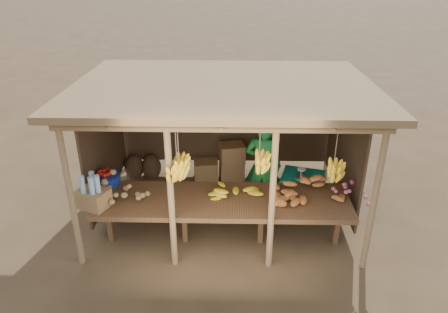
{
  "coord_description": "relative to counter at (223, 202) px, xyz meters",
  "views": [
    {
      "loc": [
        0.15,
        -6.61,
        4.39
      ],
      "look_at": [
        0.0,
        0.0,
        1.05
      ],
      "focal_mm": 35.0,
      "sensor_mm": 36.0,
      "label": 1
    }
  ],
  "objects": [
    {
      "name": "counter",
      "position": [
        0.0,
        0.0,
        0.0
      ],
      "size": [
        3.9,
        1.05,
        0.8
      ],
      "color": "brown",
      "rests_on": "ground"
    },
    {
      "name": "banana_pile",
      "position": [
        0.21,
        0.08,
        0.24
      ],
      "size": [
        0.72,
        0.52,
        0.35
      ],
      "primitive_type": null,
      "rotation": [
        0.0,
        0.0,
        -0.22
      ],
      "color": "yellow",
      "rests_on": "counter"
    },
    {
      "name": "burlap_sacks",
      "position": [
        -1.69,
        2.15,
        -0.51
      ],
      "size": [
        0.75,
        0.39,
        0.53
      ],
      "color": "#483421",
      "rests_on": "ground"
    },
    {
      "name": "ground",
      "position": [
        -0.0,
        0.95,
        -0.74
      ],
      "size": [
        60.0,
        60.0,
        0.0
      ],
      "primitive_type": "plane",
      "color": "brown",
      "rests_on": "ground"
    },
    {
      "name": "tomato_basin",
      "position": [
        -1.9,
        0.43,
        0.16
      ],
      "size": [
        0.46,
        0.46,
        0.24
      ],
      "rotation": [
        0.0,
        0.0,
        0.26
      ],
      "color": "navy",
      "rests_on": "counter"
    },
    {
      "name": "potato_heap",
      "position": [
        -1.64,
        -0.0,
        0.24
      ],
      "size": [
        1.07,
        0.81,
        0.36
      ],
      "primitive_type": null,
      "rotation": [
        0.0,
        0.0,
        0.27
      ],
      "color": "#A07F52",
      "rests_on": "counter"
    },
    {
      "name": "onion_heap",
      "position": [
        1.9,
        0.01,
        0.24
      ],
      "size": [
        0.81,
        0.58,
        0.35
      ],
      "primitive_type": null,
      "rotation": [
        0.0,
        0.0,
        -0.21
      ],
      "color": "#C05D72",
      "rests_on": "counter"
    },
    {
      "name": "stall_structure",
      "position": [
        0.07,
        0.85,
        1.17
      ],
      "size": [
        4.7,
        3.5,
        2.43
      ],
      "color": "#9C7A50",
      "rests_on": "ground"
    },
    {
      "name": "carton_stack",
      "position": [
        -0.04,
        2.02,
        -0.41
      ],
      "size": [
        1.05,
        0.46,
        0.75
      ],
      "color": "olive",
      "rests_on": "ground"
    },
    {
      "name": "tarp_crate",
      "position": [
        1.38,
        1.02,
        -0.39
      ],
      "size": [
        0.86,
        0.79,
        0.85
      ],
      "color": "brown",
      "rests_on": "ground"
    },
    {
      "name": "vendor",
      "position": [
        0.67,
        0.98,
        0.13
      ],
      "size": [
        0.7,
        0.53,
        1.73
      ],
      "primitive_type": "imported",
      "rotation": [
        0.0,
        0.0,
        2.93
      ],
      "color": "#176828",
      "rests_on": "ground"
    },
    {
      "name": "sweet_potato_heap",
      "position": [
        1.31,
        0.11,
        0.24
      ],
      "size": [
        1.09,
        0.7,
        0.36
      ],
      "primitive_type": null,
      "rotation": [
        0.0,
        0.0,
        -0.07
      ],
      "color": "#BE6E31",
      "rests_on": "counter"
    },
    {
      "name": "bottle_box",
      "position": [
        -1.9,
        -0.24,
        0.27
      ],
      "size": [
        0.53,
        0.49,
        0.55
      ],
      "color": "olive",
      "rests_on": "counter"
    }
  ]
}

